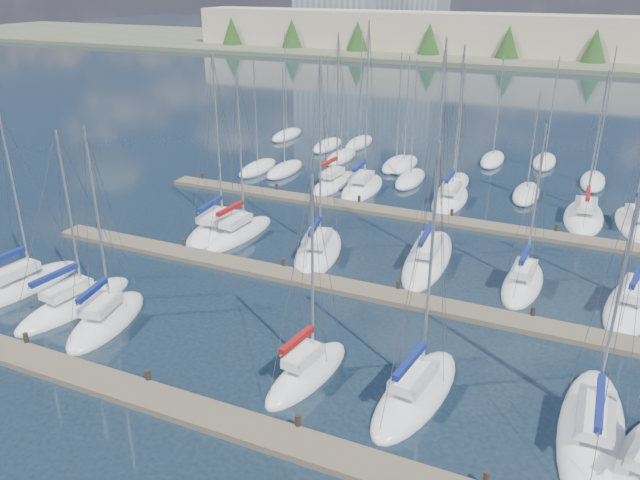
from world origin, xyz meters
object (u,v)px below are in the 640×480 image
at_px(sailboat_i, 239,233).
at_px(sailboat_b, 75,304).
at_px(sailboat_c, 107,320).
at_px(sailboat_k, 428,258).
at_px(sailboat_d, 307,373).
at_px(sailboat_a, 23,286).
at_px(sailboat_o, 362,187).
at_px(sailboat_q, 584,217).
at_px(sailboat_h, 219,228).
at_px(sailboat_m, 633,304).
at_px(sailboat_f, 591,430).
at_px(sailboat_r, 634,225).
at_px(sailboat_j, 318,251).
at_px(sailboat_p, 450,199).
at_px(sailboat_e, 416,393).
at_px(sailboat_l, 523,283).
at_px(sailboat_n, 334,183).

bearing_deg(sailboat_i, sailboat_b, -99.27).
distance_m(sailboat_c, sailboat_k, 21.28).
distance_m(sailboat_d, sailboat_k, 15.74).
bearing_deg(sailboat_a, sailboat_o, 70.98).
xyz_separation_m(sailboat_o, sailboat_q, (19.01, 0.34, -0.02)).
bearing_deg(sailboat_h, sailboat_o, 60.89).
relative_size(sailboat_m, sailboat_o, 0.82).
relative_size(sailboat_f, sailboat_d, 1.25).
relative_size(sailboat_a, sailboat_q, 0.96).
height_order(sailboat_r, sailboat_d, sailboat_r).
height_order(sailboat_j, sailboat_q, sailboat_j).
xyz_separation_m(sailboat_a, sailboat_o, (12.42, 27.28, 0.01)).
distance_m(sailboat_p, sailboat_a, 34.31).
xyz_separation_m(sailboat_p, sailboat_q, (10.88, 0.14, -0.02)).
bearing_deg(sailboat_k, sailboat_b, -143.08).
distance_m(sailboat_e, sailboat_q, 28.57).
xyz_separation_m(sailboat_h, sailboat_j, (8.79, -0.77, 0.00)).
bearing_deg(sailboat_j, sailboat_h, 162.05).
distance_m(sailboat_p, sailboat_l, 16.26).
relative_size(sailboat_e, sailboat_c, 1.07).
distance_m(sailboat_l, sailboat_a, 31.56).
height_order(sailboat_l, sailboat_o, sailboat_o).
bearing_deg(sailboat_l, sailboat_f, -68.31).
bearing_deg(sailboat_a, sailboat_r, 43.35).
height_order(sailboat_e, sailboat_c, sailboat_e).
bearing_deg(sailboat_e, sailboat_m, 62.76).
xyz_separation_m(sailboat_b, sailboat_l, (23.87, 13.80, 0.01)).
bearing_deg(sailboat_c, sailboat_l, 23.37).
xyz_separation_m(sailboat_p, sailboat_d, (-0.23, -28.53, 0.01)).
bearing_deg(sailboat_r, sailboat_p, 169.48).
relative_size(sailboat_o, sailboat_f, 1.12).
distance_m(sailboat_m, sailboat_l, 6.37).
bearing_deg(sailboat_p, sailboat_h, -137.94).
height_order(sailboat_e, sailboat_r, sailboat_r).
height_order(sailboat_m, sailboat_n, sailboat_n).
height_order(sailboat_l, sailboat_e, sailboat_e).
bearing_deg(sailboat_l, sailboat_p, 121.85).
height_order(sailboat_m, sailboat_q, sailboat_m).
relative_size(sailboat_m, sailboat_j, 0.89).
relative_size(sailboat_b, sailboat_p, 0.81).
distance_m(sailboat_j, sailboat_e, 16.89).
xyz_separation_m(sailboat_j, sailboat_q, (16.72, 15.08, -0.01)).
height_order(sailboat_o, sailboat_d, sailboat_o).
height_order(sailboat_p, sailboat_i, sailboat_p).
distance_m(sailboat_m, sailboat_q, 14.71).
bearing_deg(sailboat_q, sailboat_o, 179.74).
height_order(sailboat_q, sailboat_k, sailboat_k).
distance_m(sailboat_h, sailboat_l, 22.69).
relative_size(sailboat_l, sailboat_r, 0.82).
xyz_separation_m(sailboat_b, sailboat_q, (26.71, 28.07, -0.00)).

